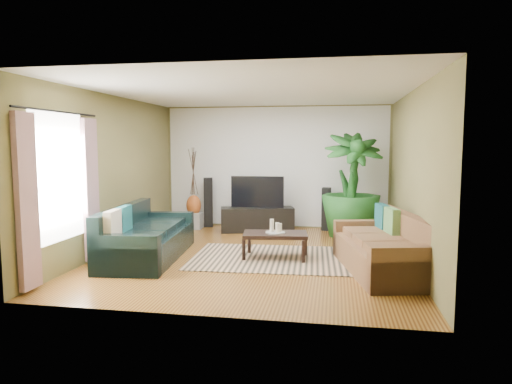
% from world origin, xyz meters
% --- Properties ---
extents(floor, '(5.50, 5.50, 0.00)m').
position_xyz_m(floor, '(0.00, 0.00, 0.00)').
color(floor, '#976327').
rests_on(floor, ground).
extents(ceiling, '(5.50, 5.50, 0.00)m').
position_xyz_m(ceiling, '(0.00, 0.00, 2.70)').
color(ceiling, white).
rests_on(ceiling, ground).
extents(wall_back, '(5.00, 0.00, 5.00)m').
position_xyz_m(wall_back, '(0.00, 2.75, 1.35)').
color(wall_back, olive).
rests_on(wall_back, ground).
extents(wall_front, '(5.00, 0.00, 5.00)m').
position_xyz_m(wall_front, '(0.00, -2.75, 1.35)').
color(wall_front, olive).
rests_on(wall_front, ground).
extents(wall_left, '(0.00, 5.50, 5.50)m').
position_xyz_m(wall_left, '(-2.50, 0.00, 1.35)').
color(wall_left, olive).
rests_on(wall_left, ground).
extents(wall_right, '(0.00, 5.50, 5.50)m').
position_xyz_m(wall_right, '(2.50, 0.00, 1.35)').
color(wall_right, olive).
rests_on(wall_right, ground).
extents(backwall_panel, '(4.90, 0.00, 4.90)m').
position_xyz_m(backwall_panel, '(0.00, 2.74, 1.35)').
color(backwall_panel, white).
rests_on(backwall_panel, ground).
extents(window_pane, '(0.00, 1.80, 1.80)m').
position_xyz_m(window_pane, '(-2.48, -1.60, 1.40)').
color(window_pane, white).
rests_on(window_pane, ground).
extents(curtain_near, '(0.08, 0.35, 2.20)m').
position_xyz_m(curtain_near, '(-2.43, -2.35, 1.15)').
color(curtain_near, gray).
rests_on(curtain_near, ground).
extents(curtain_far, '(0.08, 0.35, 2.20)m').
position_xyz_m(curtain_far, '(-2.43, -0.85, 1.15)').
color(curtain_far, gray).
rests_on(curtain_far, ground).
extents(curtain_rod, '(0.03, 1.90, 0.03)m').
position_xyz_m(curtain_rod, '(-2.43, -1.60, 2.30)').
color(curtain_rod, black).
rests_on(curtain_rod, ground).
extents(sofa_left, '(1.21, 2.42, 0.85)m').
position_xyz_m(sofa_left, '(-1.68, -0.43, 0.42)').
color(sofa_left, black).
rests_on(sofa_left, floor).
extents(sofa_right, '(1.39, 2.26, 0.85)m').
position_xyz_m(sofa_right, '(2.00, -0.64, 0.42)').
color(sofa_right, brown).
rests_on(sofa_right, floor).
extents(area_rug, '(2.70, 1.97, 0.01)m').
position_xyz_m(area_rug, '(0.34, -0.13, 0.01)').
color(area_rug, tan).
rests_on(area_rug, floor).
extents(coffee_table, '(1.09, 0.68, 0.42)m').
position_xyz_m(coffee_table, '(0.37, -0.12, 0.21)').
color(coffee_table, black).
rests_on(coffee_table, floor).
extents(candle_tray, '(0.32, 0.32, 0.01)m').
position_xyz_m(candle_tray, '(0.37, -0.12, 0.43)').
color(candle_tray, gray).
rests_on(candle_tray, coffee_table).
extents(candle_tall, '(0.07, 0.07, 0.21)m').
position_xyz_m(candle_tall, '(0.31, -0.09, 0.54)').
color(candle_tall, beige).
rests_on(candle_tall, candle_tray).
extents(candle_mid, '(0.07, 0.07, 0.16)m').
position_xyz_m(candle_mid, '(0.41, -0.16, 0.52)').
color(candle_mid, '#EEE0C9').
rests_on(candle_mid, candle_tray).
extents(candle_short, '(0.07, 0.07, 0.13)m').
position_xyz_m(candle_short, '(0.44, -0.06, 0.50)').
color(candle_short, beige).
rests_on(candle_short, candle_tray).
extents(tv_stand, '(1.61, 0.84, 0.51)m').
position_xyz_m(tv_stand, '(-0.31, 2.12, 0.26)').
color(tv_stand, black).
rests_on(tv_stand, floor).
extents(television, '(1.13, 0.06, 0.67)m').
position_xyz_m(television, '(-0.31, 2.14, 0.85)').
color(television, black).
rests_on(television, tv_stand).
extents(speaker_left, '(0.25, 0.27, 1.10)m').
position_xyz_m(speaker_left, '(-1.49, 2.50, 0.55)').
color(speaker_left, black).
rests_on(speaker_left, floor).
extents(speaker_right, '(0.20, 0.21, 0.93)m').
position_xyz_m(speaker_right, '(1.14, 2.50, 0.46)').
color(speaker_right, black).
rests_on(speaker_right, floor).
extents(potted_plant, '(1.44, 1.44, 2.09)m').
position_xyz_m(potted_plant, '(1.64, 1.87, 1.05)').
color(potted_plant, '#1A4F1B').
rests_on(potted_plant, floor).
extents(plant_pot, '(0.39, 0.39, 0.30)m').
position_xyz_m(plant_pot, '(1.64, 1.87, 0.15)').
color(plant_pot, black).
rests_on(plant_pot, floor).
extents(pedestal, '(0.36, 0.36, 0.35)m').
position_xyz_m(pedestal, '(-1.74, 2.20, 0.18)').
color(pedestal, gray).
rests_on(pedestal, floor).
extents(vase, '(0.32, 0.32, 0.45)m').
position_xyz_m(vase, '(-1.74, 2.20, 0.52)').
color(vase, brown).
rests_on(vase, pedestal).
extents(side_table, '(0.47, 0.47, 0.47)m').
position_xyz_m(side_table, '(-2.25, 0.23, 0.24)').
color(side_table, brown).
rests_on(side_table, floor).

